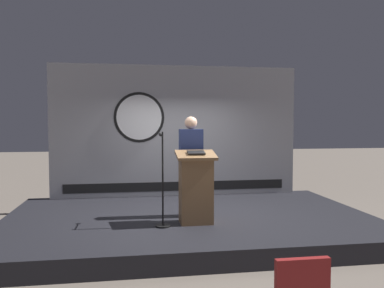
% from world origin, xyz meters
% --- Properties ---
extents(ground_plane, '(40.00, 40.00, 0.00)m').
position_xyz_m(ground_plane, '(0.00, 0.00, 0.00)').
color(ground_plane, '#6B6056').
extents(stage_platform, '(6.40, 4.00, 0.30)m').
position_xyz_m(stage_platform, '(0.00, 0.00, 0.15)').
color(stage_platform, black).
rests_on(stage_platform, ground).
extents(banner_display, '(5.46, 0.12, 2.89)m').
position_xyz_m(banner_display, '(-0.02, 1.85, 1.74)').
color(banner_display, '#9E9EA3').
rests_on(banner_display, stage_platform).
extents(podium, '(0.64, 0.50, 1.19)m').
position_xyz_m(podium, '(0.03, -0.56, 0.88)').
color(podium, olive).
rests_on(podium, stage_platform).
extents(speaker_person, '(0.40, 0.26, 1.74)m').
position_xyz_m(speaker_person, '(0.02, -0.08, 1.19)').
color(speaker_person, black).
rests_on(speaker_person, stage_platform).
extents(microphone_stand, '(0.24, 0.50, 1.50)m').
position_xyz_m(microphone_stand, '(-0.52, -0.67, 0.82)').
color(microphone_stand, black).
rests_on(microphone_stand, stage_platform).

